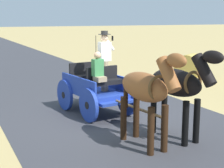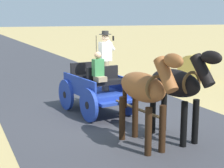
{
  "view_description": "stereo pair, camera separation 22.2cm",
  "coord_description": "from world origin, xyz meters",
  "px_view_note": "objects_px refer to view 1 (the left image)",
  "views": [
    {
      "loc": [
        4.25,
        8.9,
        2.88
      ],
      "look_at": [
        0.26,
        0.71,
        1.1
      ],
      "focal_mm": 54.75,
      "sensor_mm": 36.0,
      "label": 1
    },
    {
      "loc": [
        4.05,
        9.0,
        2.88
      ],
      "look_at": [
        0.26,
        0.71,
        1.1
      ],
      "focal_mm": 54.75,
      "sensor_mm": 36.0,
      "label": 2
    }
  ],
  "objects_px": {
    "horse_near_side": "(179,85)",
    "horse_off_side": "(147,90)",
    "hay_bale": "(190,67)",
    "horse_drawn_carriage": "(96,87)"
  },
  "relations": [
    {
      "from": "horse_near_side",
      "to": "horse_off_side",
      "type": "height_order",
      "value": "same"
    },
    {
      "from": "horse_near_side",
      "to": "hay_bale",
      "type": "relative_size",
      "value": 1.84
    },
    {
      "from": "hay_bale",
      "to": "horse_off_side",
      "type": "bearing_deg",
      "value": 45.24
    },
    {
      "from": "horse_near_side",
      "to": "horse_off_side",
      "type": "xyz_separation_m",
      "value": [
        0.95,
        0.11,
        0.0
      ]
    },
    {
      "from": "horse_drawn_carriage",
      "to": "hay_bale",
      "type": "distance_m",
      "value": 7.04
    },
    {
      "from": "horse_near_side",
      "to": "horse_drawn_carriage",
      "type": "bearing_deg",
      "value": -74.23
    },
    {
      "from": "horse_off_side",
      "to": "hay_bale",
      "type": "bearing_deg",
      "value": -134.76
    },
    {
      "from": "horse_near_side",
      "to": "horse_off_side",
      "type": "relative_size",
      "value": 1.0
    },
    {
      "from": "horse_near_side",
      "to": "hay_bale",
      "type": "distance_m",
      "value": 8.28
    },
    {
      "from": "horse_drawn_carriage",
      "to": "horse_near_side",
      "type": "relative_size",
      "value": 2.04
    }
  ]
}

